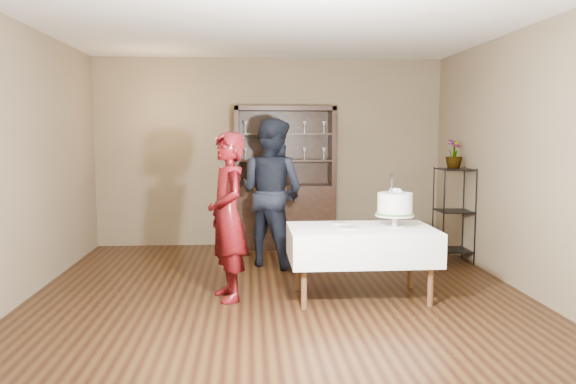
# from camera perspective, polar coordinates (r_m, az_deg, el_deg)

# --- Properties ---
(floor) EXTENTS (5.00, 5.00, 0.00)m
(floor) POSITION_cam_1_polar(r_m,az_deg,el_deg) (5.91, -0.89, -10.02)
(floor) COLOR black
(floor) RESTS_ON ground
(ceiling) EXTENTS (5.00, 5.00, 0.00)m
(ceiling) POSITION_cam_1_polar(r_m,az_deg,el_deg) (5.78, -0.94, 16.67)
(ceiling) COLOR silver
(ceiling) RESTS_ON back_wall
(back_wall) EXTENTS (5.00, 0.02, 2.70)m
(back_wall) POSITION_cam_1_polar(r_m,az_deg,el_deg) (8.18, -1.85, 4.03)
(back_wall) COLOR brown
(back_wall) RESTS_ON floor
(wall_left) EXTENTS (0.02, 5.00, 2.70)m
(wall_left) POSITION_cam_1_polar(r_m,az_deg,el_deg) (6.09, -25.16, 2.79)
(wall_left) COLOR brown
(wall_left) RESTS_ON floor
(wall_right) EXTENTS (0.02, 5.00, 2.70)m
(wall_right) POSITION_cam_1_polar(r_m,az_deg,el_deg) (6.33, 22.34, 3.01)
(wall_right) COLOR brown
(wall_right) RESTS_ON floor
(china_hutch) EXTENTS (1.40, 0.48, 2.00)m
(china_hutch) POSITION_cam_1_polar(r_m,az_deg,el_deg) (8.00, -0.34, -0.94)
(china_hutch) COLOR black
(china_hutch) RESTS_ON floor
(plant_etagere) EXTENTS (0.42, 0.42, 1.20)m
(plant_etagere) POSITION_cam_1_polar(r_m,az_deg,el_deg) (7.40, 16.49, -1.85)
(plant_etagere) COLOR black
(plant_etagere) RESTS_ON floor
(cake_table) EXTENTS (1.42, 0.88, 0.71)m
(cake_table) POSITION_cam_1_polar(r_m,az_deg,el_deg) (5.60, 7.43, -5.29)
(cake_table) COLOR silver
(cake_table) RESTS_ON floor
(woman) EXTENTS (0.56, 0.69, 1.65)m
(woman) POSITION_cam_1_polar(r_m,az_deg,el_deg) (5.50, -6.14, -2.48)
(woman) COLOR #360410
(woman) RESTS_ON floor
(man) EXTENTS (1.11, 1.08, 1.81)m
(man) POSITION_cam_1_polar(r_m,az_deg,el_deg) (6.90, -1.68, -0.04)
(man) COLOR black
(man) RESTS_ON floor
(cake) EXTENTS (0.38, 0.38, 0.53)m
(cake) POSITION_cam_1_polar(r_m,az_deg,el_deg) (5.65, 10.81, -1.36)
(cake) COLOR silver
(cake) RESTS_ON cake_table
(plate_near) EXTENTS (0.25, 0.25, 0.01)m
(plate_near) POSITION_cam_1_polar(r_m,az_deg,el_deg) (5.50, 6.17, -3.63)
(plate_near) COLOR silver
(plate_near) RESTS_ON cake_table
(plate_far) EXTENTS (0.17, 0.17, 0.01)m
(plate_far) POSITION_cam_1_polar(r_m,az_deg,el_deg) (5.77, 5.23, -3.16)
(plate_far) COLOR silver
(plate_far) RESTS_ON cake_table
(potted_plant) EXTENTS (0.29, 0.29, 0.36)m
(potted_plant) POSITION_cam_1_polar(r_m,az_deg,el_deg) (7.35, 16.50, 3.72)
(potted_plant) COLOR #467336
(potted_plant) RESTS_ON plant_etagere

